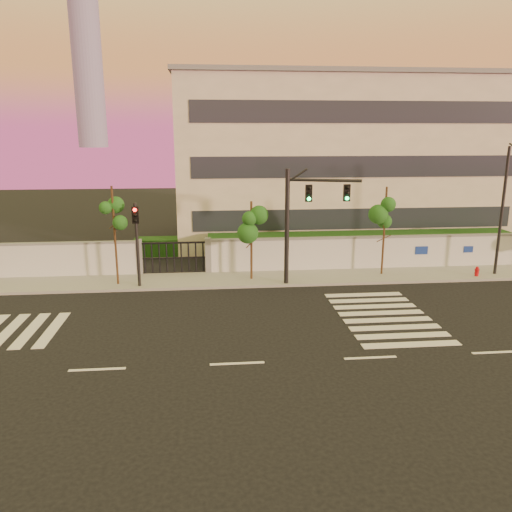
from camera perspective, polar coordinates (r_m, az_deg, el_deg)
The scene contains 14 objects.
ground at distance 18.65m, azimuth -2.16°, elevation -12.19°, with size 120.00×120.00×0.00m, color black.
sidewalk at distance 28.42m, azimuth -3.41°, elevation -2.71°, with size 60.00×3.00×0.15m, color gray.
perimeter_wall at distance 29.61m, azimuth -3.35°, elevation -0.03°, with size 60.00×0.36×2.20m.
hedge_row at distance 32.38m, azimuth -1.65°, elevation 0.75°, with size 41.00×4.25×1.80m.
institutional_building at distance 40.01m, azimuth 9.04°, elevation 10.84°, with size 24.40×12.40×12.25m.
distant_skyscraper at distance 308.29m, azimuth -18.98°, elevation 23.30°, with size 16.00×16.00×118.00m.
road_markings at distance 22.07m, azimuth -6.88°, elevation -7.98°, with size 57.00×7.62×0.02m.
street_tree_c at distance 27.54m, azimuth -15.94°, elevation 4.70°, with size 1.42×1.13×5.50m.
street_tree_d at distance 27.58m, azimuth -0.49°, elevation 3.81°, with size 1.62×1.29×4.55m.
street_tree_e at distance 29.46m, azimuth 14.60°, elevation 4.98°, with size 1.43×1.14×5.23m.
traffic_signal_main at distance 26.80m, azimuth 5.29°, elevation 4.91°, with size 3.98×1.23×6.37m.
traffic_signal_secondary at distance 27.05m, azimuth -13.48°, elevation 2.34°, with size 0.36×0.35×4.65m.
streetlight_east at distance 31.59m, azimuth 26.52°, elevation 5.25°, with size 0.47×1.88×7.83m.
fire_hydrant at distance 31.46m, azimuth 23.92°, elevation -1.74°, with size 0.28×0.27×0.72m.
Camera 1 is at (-0.91, -16.72, 8.21)m, focal length 35.00 mm.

